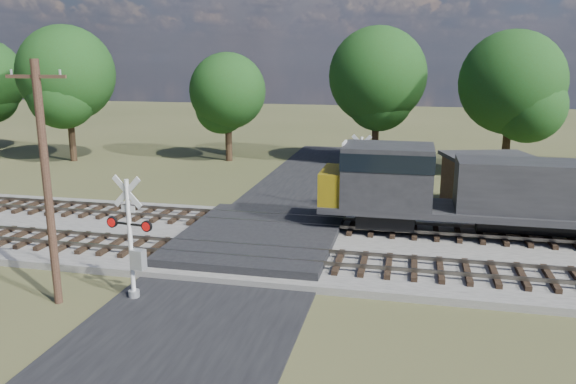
% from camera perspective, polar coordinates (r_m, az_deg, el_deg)
% --- Properties ---
extents(ground, '(160.00, 160.00, 0.00)m').
position_cam_1_polar(ground, '(25.69, -3.20, -5.71)').
color(ground, '#3D4324').
rests_on(ground, ground).
extents(ballast_bed, '(140.00, 10.00, 0.30)m').
position_cam_1_polar(ballast_bed, '(25.47, 19.49, -6.31)').
color(ballast_bed, gray).
rests_on(ballast_bed, ground).
extents(road, '(7.00, 60.00, 0.08)m').
position_cam_1_polar(road, '(25.68, -3.20, -5.62)').
color(road, black).
rests_on(road, ground).
extents(crossing_panel, '(7.00, 9.00, 0.62)m').
position_cam_1_polar(crossing_panel, '(26.05, -2.91, -4.70)').
color(crossing_panel, '#262628').
rests_on(crossing_panel, ground).
extents(track_near, '(140.00, 2.60, 0.33)m').
position_cam_1_polar(track_near, '(23.07, 2.98, -6.88)').
color(track_near, black).
rests_on(track_near, ballast_bed).
extents(track_far, '(140.00, 2.60, 0.33)m').
position_cam_1_polar(track_far, '(27.76, 4.70, -3.36)').
color(track_far, black).
rests_on(track_far, ballast_bed).
extents(crossing_signal_near, '(1.82, 0.43, 4.53)m').
position_cam_1_polar(crossing_signal_near, '(20.51, -15.45, -5.64)').
color(crossing_signal_near, silver).
rests_on(crossing_signal_near, ground).
extents(crossing_signal_far, '(1.78, 0.41, 4.41)m').
position_cam_1_polar(crossing_signal_far, '(31.08, 7.20, 1.11)').
color(crossing_signal_far, silver).
rests_on(crossing_signal_far, ground).
extents(utility_pole, '(2.06, 0.28, 8.41)m').
position_cam_1_polar(utility_pole, '(20.48, -23.34, 1.17)').
color(utility_pole, '#351F18').
rests_on(utility_pole, ground).
extents(equipment_shed, '(5.83, 5.83, 3.22)m').
position_cam_1_polar(equipment_shed, '(32.76, 19.99, 0.66)').
color(equipment_shed, '#462D1E').
rests_on(equipment_shed, ground).
extents(treeline, '(82.61, 11.34, 11.31)m').
position_cam_1_polar(treeline, '(43.92, 13.17, 10.91)').
color(treeline, black).
rests_on(treeline, ground).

